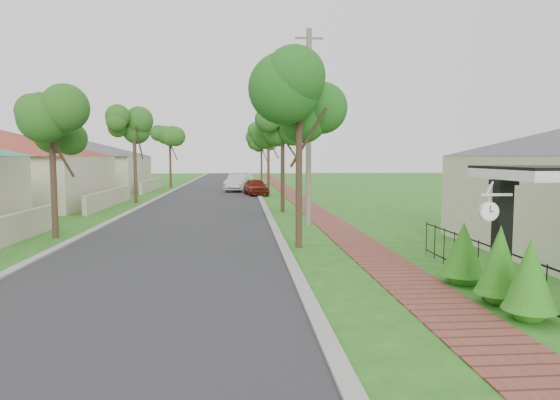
{
  "coord_description": "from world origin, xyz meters",
  "views": [
    {
      "loc": [
        -0.71,
        -10.62,
        2.97
      ],
      "look_at": [
        0.6,
        6.26,
        1.5
      ],
      "focal_mm": 32.0,
      "sensor_mm": 36.0,
      "label": 1
    }
  ],
  "objects_px": {
    "porch_post": "(501,248)",
    "station_clock": "(489,210)",
    "utility_pole": "(309,127)",
    "near_tree": "(299,105)",
    "parked_car_red": "(256,187)",
    "parked_car_white": "(238,183)"
  },
  "relations": [
    {
      "from": "near_tree",
      "to": "utility_pole",
      "type": "bearing_deg",
      "value": 78.98
    },
    {
      "from": "porch_post",
      "to": "station_clock",
      "type": "relative_size",
      "value": 3.92
    },
    {
      "from": "porch_post",
      "to": "parked_car_red",
      "type": "height_order",
      "value": "porch_post"
    },
    {
      "from": "parked_car_red",
      "to": "near_tree",
      "type": "relative_size",
      "value": 0.65
    },
    {
      "from": "near_tree",
      "to": "porch_post",
      "type": "bearing_deg",
      "value": -62.37
    },
    {
      "from": "utility_pole",
      "to": "porch_post",
      "type": "bearing_deg",
      "value": -78.49
    },
    {
      "from": "parked_car_red",
      "to": "station_clock",
      "type": "relative_size",
      "value": 5.88
    },
    {
      "from": "utility_pole",
      "to": "station_clock",
      "type": "bearing_deg",
      "value": -81.1
    },
    {
      "from": "porch_post",
      "to": "utility_pole",
      "type": "xyz_separation_m",
      "value": [
        -2.38,
        11.68,
        3.11
      ]
    },
    {
      "from": "porch_post",
      "to": "parked_car_white",
      "type": "height_order",
      "value": "porch_post"
    },
    {
      "from": "porch_post",
      "to": "station_clock",
      "type": "height_order",
      "value": "porch_post"
    },
    {
      "from": "utility_pole",
      "to": "station_clock",
      "type": "height_order",
      "value": "utility_pole"
    },
    {
      "from": "near_tree",
      "to": "utility_pole",
      "type": "distance_m",
      "value": 5.31
    },
    {
      "from": "parked_car_red",
      "to": "station_clock",
      "type": "xyz_separation_m",
      "value": [
        3.66,
        -29.3,
        1.31
      ]
    },
    {
      "from": "utility_pole",
      "to": "station_clock",
      "type": "xyz_separation_m",
      "value": [
        1.89,
        -12.08,
        -2.28
      ]
    },
    {
      "from": "parked_car_red",
      "to": "parked_car_white",
      "type": "height_order",
      "value": "parked_car_white"
    },
    {
      "from": "utility_pole",
      "to": "near_tree",
      "type": "bearing_deg",
      "value": -101.02
    },
    {
      "from": "parked_car_red",
      "to": "utility_pole",
      "type": "distance_m",
      "value": 17.68
    },
    {
      "from": "porch_post",
      "to": "station_clock",
      "type": "distance_m",
      "value": 1.04
    },
    {
      "from": "near_tree",
      "to": "utility_pole",
      "type": "xyz_separation_m",
      "value": [
        1.01,
        5.2,
        -0.4
      ]
    },
    {
      "from": "parked_car_red",
      "to": "near_tree",
      "type": "distance_m",
      "value": 22.79
    },
    {
      "from": "parked_car_red",
      "to": "parked_car_white",
      "type": "distance_m",
      "value": 4.69
    }
  ]
}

